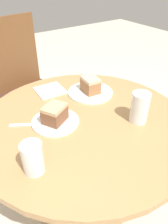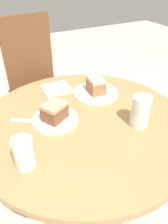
{
  "view_description": "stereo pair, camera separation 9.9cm",
  "coord_description": "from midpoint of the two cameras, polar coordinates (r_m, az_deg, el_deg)",
  "views": [
    {
      "loc": [
        -0.46,
        -0.67,
        1.31
      ],
      "look_at": [
        0.0,
        0.0,
        0.75
      ],
      "focal_mm": 35.0,
      "sensor_mm": 36.0,
      "label": 1
    },
    {
      "loc": [
        -0.38,
        -0.72,
        1.31
      ],
      "look_at": [
        0.0,
        0.0,
        0.75
      ],
      "focal_mm": 35.0,
      "sensor_mm": 36.0,
      "label": 2
    }
  ],
  "objects": [
    {
      "name": "fork",
      "position": [
        1.02,
        -12.01,
        -2.29
      ],
      "size": [
        0.14,
        0.09,
        0.0
      ],
      "rotation": [
        0.0,
        0.0,
        2.62
      ],
      "color": "silver",
      "rests_on": "table"
    },
    {
      "name": "cake_slice_far",
      "position": [
        1.19,
        5.51,
        6.87
      ],
      "size": [
        0.09,
        0.11,
        0.08
      ],
      "rotation": [
        0.0,
        0.0,
        3.02
      ],
      "color": "#9E6B42",
      "rests_on": "plate_far"
    },
    {
      "name": "glass_lemonade",
      "position": [
        0.98,
        17.26,
        -0.3
      ],
      "size": [
        0.08,
        0.08,
        0.14
      ],
      "color": "beige",
      "rests_on": "table"
    },
    {
      "name": "table",
      "position": [
        1.12,
        2.55,
        -9.09
      ],
      "size": [
        0.97,
        0.97,
        0.71
      ],
      "color": "tan",
      "rests_on": "ground_plane"
    },
    {
      "name": "glass_water",
      "position": [
        0.78,
        -11.85,
        -10.95
      ],
      "size": [
        0.07,
        0.07,
        0.12
      ],
      "color": "silver",
      "rests_on": "table"
    },
    {
      "name": "plate_far",
      "position": [
        1.21,
        5.39,
        4.95
      ],
      "size": [
        0.25,
        0.25,
        0.01
      ],
      "color": "white",
      "rests_on": "table"
    },
    {
      "name": "napkin_stack",
      "position": [
        1.25,
        -4.98,
        6.05
      ],
      "size": [
        0.16,
        0.16,
        0.01
      ],
      "rotation": [
        0.0,
        0.0,
        -0.07
      ],
      "color": "silver",
      "rests_on": "table"
    },
    {
      "name": "cake_slice_near",
      "position": [
        0.97,
        -4.85,
        0.0
      ],
      "size": [
        0.13,
        0.12,
        0.08
      ],
      "rotation": [
        0.0,
        0.0,
        5.21
      ],
      "color": "brown",
      "rests_on": "plate_near"
    },
    {
      "name": "chair",
      "position": [
        1.8,
        -10.2,
        7.67
      ],
      "size": [
        0.49,
        0.49,
        1.0
      ],
      "rotation": [
        0.0,
        0.0,
        0.17
      ],
      "color": "brown",
      "rests_on": "ground_plane"
    },
    {
      "name": "ground_plane",
      "position": [
        1.54,
        2.0,
        -23.54
      ],
      "size": [
        8.0,
        8.0,
        0.0
      ],
      "primitive_type": "plane",
      "color": "beige"
    },
    {
      "name": "plate_near",
      "position": [
        1.0,
        -4.73,
        -2.07
      ],
      "size": [
        0.21,
        0.21,
        0.01
      ],
      "color": "white",
      "rests_on": "table"
    }
  ]
}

